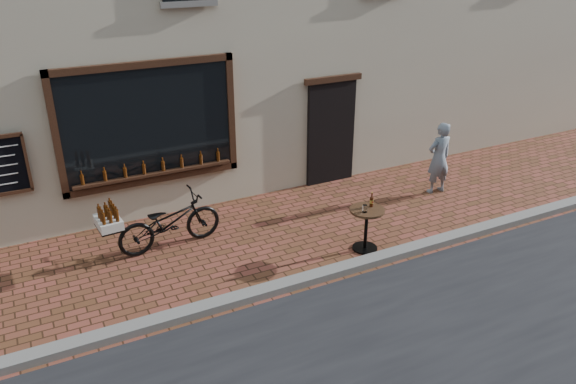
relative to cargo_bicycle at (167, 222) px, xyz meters
name	(u,v)px	position (x,y,z in m)	size (l,w,h in m)	color
ground	(337,282)	(2.02, -2.23, -0.48)	(90.00, 90.00, 0.00)	#58321C
kerb	(330,272)	(2.02, -2.03, -0.42)	(90.00, 0.25, 0.12)	slate
cargo_bicycle	(167,222)	(0.00, 0.00, 0.00)	(2.12, 0.78, 1.02)	black
bistro_table	(367,221)	(2.98, -1.58, 0.06)	(0.59, 0.59, 1.01)	black
pedestrian	(439,158)	(5.63, -0.26, 0.27)	(0.55, 0.36, 1.51)	gray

